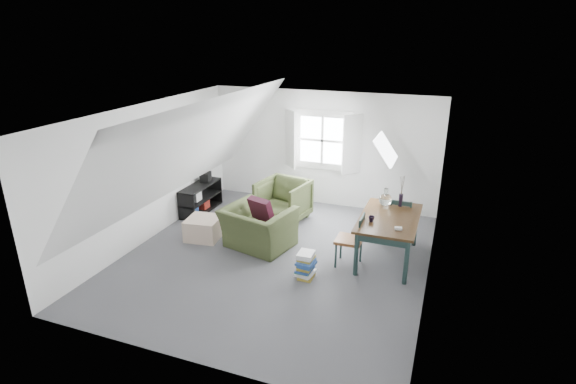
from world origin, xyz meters
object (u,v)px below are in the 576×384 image
at_px(dining_table, 389,223).
at_px(magazine_stack, 306,265).
at_px(armchair_far, 283,220).
at_px(armchair_near, 259,246).
at_px(dining_chair_near, 351,239).
at_px(media_shelf, 200,200).
at_px(dining_chair_far, 400,220).
at_px(ottoman, 204,228).

relative_size(dining_table, magazine_stack, 3.73).
bearing_deg(armchair_far, dining_table, -11.81).
bearing_deg(dining_table, armchair_near, -172.57).
relative_size(armchair_far, dining_chair_near, 1.04).
relative_size(armchair_near, dining_chair_near, 1.27).
bearing_deg(armchair_near, magazine_stack, 161.31).
bearing_deg(media_shelf, dining_table, -9.29).
bearing_deg(dining_chair_far, media_shelf, 1.96).
distance_m(armchair_near, ottoman, 1.12).
xyz_separation_m(dining_chair_near, magazine_stack, (-0.57, -0.63, -0.26)).
bearing_deg(media_shelf, ottoman, -55.28).
bearing_deg(dining_table, magazine_stack, -137.64).
height_order(ottoman, dining_table, dining_table).
bearing_deg(magazine_stack, armchair_far, 120.07).
distance_m(armchair_near, magazine_stack, 1.36).
height_order(dining_table, dining_chair_near, dining_chair_near).
xyz_separation_m(ottoman, dining_chair_near, (2.81, -0.04, 0.27)).
bearing_deg(magazine_stack, media_shelf, 149.19).
relative_size(armchair_near, dining_chair_far, 1.29).
height_order(dining_chair_far, dining_chair_near, dining_chair_near).
bearing_deg(ottoman, armchair_near, 1.80).
xyz_separation_m(ottoman, dining_chair_far, (3.46, 1.07, 0.26)).
height_order(ottoman, magazine_stack, magazine_stack).
relative_size(media_shelf, magazine_stack, 2.78).
relative_size(armchair_far, ottoman, 1.57).
distance_m(armchair_near, media_shelf, 2.14).
xyz_separation_m(armchair_near, dining_table, (2.24, 0.34, 0.68)).
bearing_deg(armchair_far, ottoman, -118.87).
distance_m(dining_table, magazine_stack, 1.60).
bearing_deg(armchair_near, media_shelf, -16.66).
bearing_deg(dining_chair_near, media_shelf, -92.99).
bearing_deg(dining_chair_far, magazine_stack, 57.39).
distance_m(armchair_near, dining_table, 2.37).
distance_m(armchair_far, dining_table, 2.54).
bearing_deg(dining_chair_near, armchair_near, -77.76).
height_order(armchair_near, ottoman, ottoman).
distance_m(dining_table, dining_chair_near, 0.71).
xyz_separation_m(ottoman, magazine_stack, (2.24, -0.68, 0.01)).
bearing_deg(dining_table, media_shelf, 168.77).
relative_size(dining_chair_far, media_shelf, 0.76).
distance_m(armchair_near, dining_chair_near, 1.77).
distance_m(armchair_far, dining_chair_near, 2.24).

